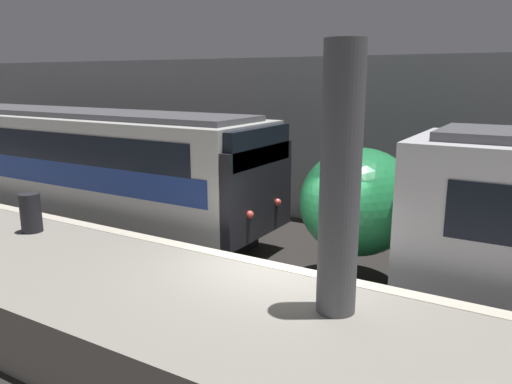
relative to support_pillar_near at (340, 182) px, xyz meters
name	(u,v)px	position (x,y,z in m)	size (l,w,h in m)	color
ground_plane	(278,319)	(-1.59, 1.24, -3.00)	(120.00, 120.00, 0.00)	#282623
platform	(222,334)	(-1.59, -0.59, -2.44)	(40.00, 3.67, 1.12)	gray
station_rear_barrier	(386,146)	(-1.59, 7.65, -0.51)	(50.00, 0.15, 4.98)	#939399
support_pillar_near	(340,182)	(0.00, 0.00, 0.00)	(0.56, 0.56, 3.78)	#56565B
train_boxy	(55,165)	(-10.50, 3.46, -1.21)	(14.71, 2.92, 3.47)	black
trash_bin	(31,213)	(-7.08, 0.15, -1.46)	(0.44, 0.44, 0.85)	#232328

